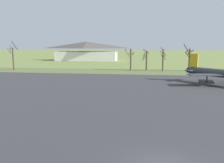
# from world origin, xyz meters

# --- Properties ---
(asphalt_apron) EXTENTS (104.67, 55.14, 0.05)m
(asphalt_apron) POSITION_xyz_m (0.00, 16.54, 0.03)
(asphalt_apron) COLOR #333335
(asphalt_apron) RESTS_ON ground
(grass_verge_strip) EXTENTS (164.67, 12.00, 0.06)m
(grass_verge_strip) POSITION_xyz_m (0.00, 50.11, 0.03)
(grass_verge_strip) COLOR #586337
(grass_verge_strip) RESTS_ON ground
(bare_tree_far_left) EXTENTS (2.81, 2.15, 8.27)m
(bare_tree_far_left) POSITION_xyz_m (-38.66, 49.72, 3.81)
(bare_tree_far_left) COLOR brown
(bare_tree_far_left) RESTS_ON ground
(bare_tree_left_of_center) EXTENTS (2.82, 2.85, 6.34)m
(bare_tree_left_of_center) POSITION_xyz_m (-5.58, 53.14, 3.41)
(bare_tree_left_of_center) COLOR brown
(bare_tree_left_of_center) RESTS_ON ground
(bare_tree_center) EXTENTS (1.90, 2.28, 5.99)m
(bare_tree_center) POSITION_xyz_m (-1.24, 54.72, 3.15)
(bare_tree_center) COLOR brown
(bare_tree_center) RESTS_ON ground
(bare_tree_right_of_center) EXTENTS (1.69, 1.29, 6.57)m
(bare_tree_right_of_center) POSITION_xyz_m (3.25, 52.55, 3.32)
(bare_tree_right_of_center) COLOR brown
(bare_tree_right_of_center) RESTS_ON ground
(bare_tree_far_right) EXTENTS (2.84, 3.00, 7.41)m
(bare_tree_far_right) POSITION_xyz_m (10.33, 54.23, 3.65)
(bare_tree_far_right) COLOR #42382D
(bare_tree_far_right) RESTS_ON ground
(visitor_building) EXTENTS (28.77, 11.36, 8.54)m
(visitor_building) POSITION_xyz_m (-28.19, 92.68, 4.27)
(visitor_building) COLOR silver
(visitor_building) RESTS_ON ground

